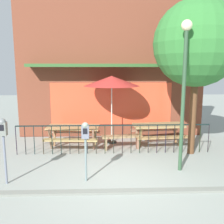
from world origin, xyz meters
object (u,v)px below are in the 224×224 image
object	(u,v)px
street_lamp	(184,75)
parking_meter_near	(3,134)
patio_bench	(122,139)
street_tree	(197,44)
patio_umbrella	(112,81)
parking_meter_far	(85,136)
picnic_table_left	(73,131)
picnic_table_right	(158,129)

from	to	relation	value
street_lamp	parking_meter_near	bearing A→B (deg)	-171.63
patio_bench	street_tree	distance (m)	3.92
patio_umbrella	street_lamp	world-z (taller)	street_lamp
patio_umbrella	parking_meter_near	world-z (taller)	patio_umbrella
parking_meter_near	street_tree	bearing A→B (deg)	21.05
patio_bench	parking_meter_near	size ratio (longest dim) A/B	0.88
parking_meter_far	patio_umbrella	bearing A→B (deg)	76.91
parking_meter_far	street_lamp	distance (m)	2.99
picnic_table_left	picnic_table_right	bearing A→B (deg)	3.66
patio_umbrella	street_lamp	bearing A→B (deg)	-56.12
patio_bench	picnic_table_right	bearing A→B (deg)	15.81
parking_meter_near	patio_bench	bearing A→B (deg)	40.32
parking_meter_far	street_lamp	world-z (taller)	street_lamp
picnic_table_right	patio_umbrella	size ratio (longest dim) A/B	0.76
picnic_table_right	street_tree	distance (m)	3.18
patio_umbrella	parking_meter_far	distance (m)	3.54
street_tree	patio_umbrella	bearing A→B (deg)	153.17
street_tree	picnic_table_left	bearing A→B (deg)	169.61
picnic_table_left	street_tree	size ratio (longest dim) A/B	0.39
patio_umbrella	patio_bench	distance (m)	2.12
picnic_table_right	patio_bench	bearing A→B (deg)	-164.19
patio_umbrella	patio_bench	world-z (taller)	patio_umbrella
picnic_table_left	picnic_table_right	world-z (taller)	same
patio_umbrella	parking_meter_far	bearing A→B (deg)	-103.09
picnic_table_left	street_lamp	size ratio (longest dim) A/B	0.47
picnic_table_left	patio_bench	size ratio (longest dim) A/B	1.32
picnic_table_right	parking_meter_near	xyz separation A→B (m)	(-4.37, -2.95, 0.64)
picnic_table_left	parking_meter_far	xyz separation A→B (m)	(0.61, -2.68, 0.55)
parking_meter_near	parking_meter_far	world-z (taller)	parking_meter_near
picnic_table_left	parking_meter_far	distance (m)	2.80
patio_umbrella	street_tree	size ratio (longest dim) A/B	0.51
street_tree	street_lamp	world-z (taller)	street_tree
patio_bench	picnic_table_left	bearing A→B (deg)	173.67
patio_bench	street_lamp	size ratio (longest dim) A/B	0.36
picnic_table_left	picnic_table_right	size ratio (longest dim) A/B	0.99
street_tree	street_lamp	distance (m)	1.82
patio_bench	parking_meter_far	bearing A→B (deg)	-113.53
parking_meter_near	parking_meter_far	distance (m)	1.94
picnic_table_right	parking_meter_far	xyz separation A→B (m)	(-2.44, -2.87, 0.55)
street_tree	parking_meter_near	bearing A→B (deg)	-158.95
patio_bench	parking_meter_near	world-z (taller)	parking_meter_near
street_lamp	parking_meter_far	bearing A→B (deg)	-167.00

